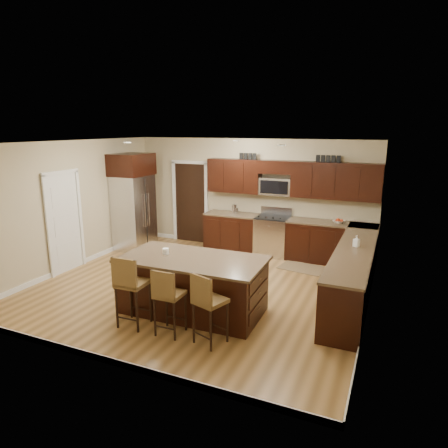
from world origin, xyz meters
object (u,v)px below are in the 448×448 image
at_px(range, 273,236).
at_px(stool_mid, 167,295).
at_px(stool_left, 130,283).
at_px(stool_right, 207,301).
at_px(refrigerator, 133,201).
at_px(island, 193,287).

relative_size(range, stool_mid, 1.09).
bearing_deg(stool_left, stool_right, -1.14).
distance_m(stool_left, stool_right, 1.28).
height_order(range, stool_right, range).
height_order(stool_mid, refrigerator, refrigerator).
bearing_deg(range, stool_right, -85.36).
distance_m(island, stool_mid, 0.87).
relative_size(range, refrigerator, 0.47).
bearing_deg(refrigerator, stool_mid, -48.39).
bearing_deg(island, stool_left, -127.12).
xyz_separation_m(stool_right, refrigerator, (-3.64, 3.39, 0.55)).
height_order(island, stool_left, stool_left).
xyz_separation_m(stool_mid, refrigerator, (-3.01, 3.39, 0.57)).
height_order(stool_left, stool_right, stool_left).
relative_size(stool_left, stool_right, 1.08).
bearing_deg(stool_mid, stool_left, -179.60).
height_order(stool_right, refrigerator, refrigerator).
bearing_deg(stool_right, stool_mid, -161.15).
xyz_separation_m(island, stool_mid, (0.03, -0.84, 0.21)).
bearing_deg(stool_mid, refrigerator, 131.43).
xyz_separation_m(stool_left, refrigerator, (-2.37, 3.40, 0.50)).
relative_size(range, stool_left, 0.98).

